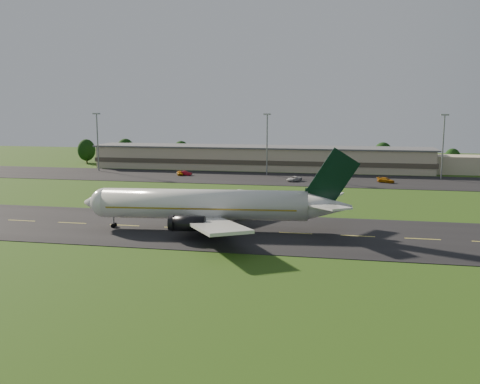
% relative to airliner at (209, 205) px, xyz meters
% --- Properties ---
extents(ground, '(360.00, 360.00, 0.00)m').
position_rel_airliner_xyz_m(ground, '(-5.87, -0.09, -4.66)').
color(ground, '#234110').
rests_on(ground, ground).
extents(taxiway, '(220.00, 30.00, 0.10)m').
position_rel_airliner_xyz_m(taxiway, '(-5.87, -0.09, -4.61)').
color(taxiway, black).
rests_on(taxiway, ground).
extents(apron, '(260.00, 30.00, 0.10)m').
position_rel_airliner_xyz_m(apron, '(-5.87, 71.91, -4.61)').
color(apron, black).
rests_on(apron, ground).
extents(airliner, '(51.25, 41.97, 15.57)m').
position_rel_airliner_xyz_m(airliner, '(0.00, 0.00, 0.00)').
color(airliner, white).
rests_on(airliner, ground).
extents(terminal, '(145.00, 16.00, 8.40)m').
position_rel_airliner_xyz_m(terminal, '(0.54, 96.10, -0.67)').
color(terminal, '#C7B298').
rests_on(terminal, ground).
extents(light_mast_west, '(2.40, 1.20, 20.35)m').
position_rel_airliner_xyz_m(light_mast_west, '(-60.87, 79.91, 8.08)').
color(light_mast_west, gray).
rests_on(light_mast_west, ground).
extents(light_mast_centre, '(2.40, 1.20, 20.35)m').
position_rel_airliner_xyz_m(light_mast_centre, '(-0.87, 79.91, 8.08)').
color(light_mast_centre, gray).
rests_on(light_mast_centre, ground).
extents(light_mast_east, '(2.40, 1.20, 20.35)m').
position_rel_airliner_xyz_m(light_mast_east, '(54.13, 79.91, 8.08)').
color(light_mast_east, gray).
rests_on(light_mast_east, ground).
extents(tree_line, '(191.67, 9.82, 9.89)m').
position_rel_airliner_xyz_m(tree_line, '(16.92, 106.01, 0.34)').
color(tree_line, black).
rests_on(tree_line, ground).
extents(service_vehicle_a, '(3.33, 4.71, 1.49)m').
position_rel_airliner_xyz_m(service_vehicle_a, '(-29.03, 73.85, -3.82)').
color(service_vehicle_a, orange).
rests_on(service_vehicle_a, apron).
extents(service_vehicle_b, '(4.48, 1.98, 1.43)m').
position_rel_airliner_xyz_m(service_vehicle_b, '(-27.20, 73.83, -3.85)').
color(service_vehicle_b, '#A40A1B').
rests_on(service_vehicle_b, apron).
extents(service_vehicle_c, '(5.04, 5.87, 1.50)m').
position_rel_airliner_xyz_m(service_vehicle_c, '(9.45, 67.10, -3.81)').
color(service_vehicle_c, silver).
rests_on(service_vehicle_c, apron).
extents(service_vehicle_d, '(5.59, 4.23, 1.51)m').
position_rel_airliner_xyz_m(service_vehicle_d, '(36.69, 69.24, -3.81)').
color(service_vehicle_d, '#C0730B').
rests_on(service_vehicle_d, apron).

